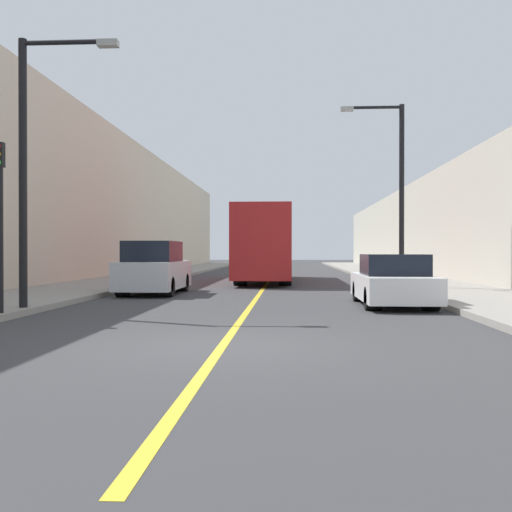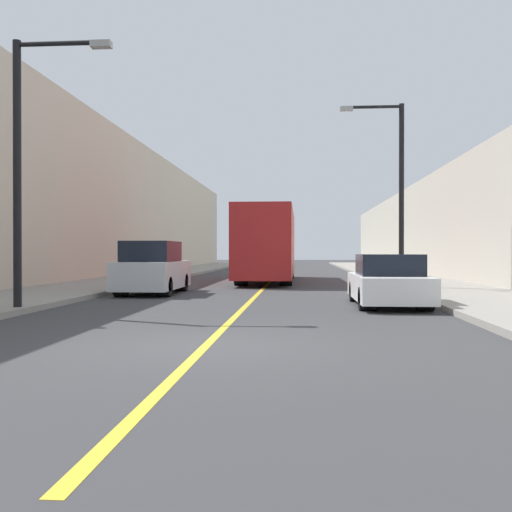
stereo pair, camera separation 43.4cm
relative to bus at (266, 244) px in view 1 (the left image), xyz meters
The scene contains 12 objects.
ground_plane 20.81m from the bus, 89.66° to the right, with size 200.00×200.00×0.00m, color #38383A.
sidewalk_left 11.75m from the bus, 126.96° to the left, with size 3.94×72.00×0.16m, color gray.
sidewalk_right 11.90m from the bus, 52.09° to the left, with size 3.94×72.00×0.16m, color gray.
building_row_left 14.57m from the bus, 139.73° to the left, with size 4.00×72.00×8.81m, color beige.
building_row_right 14.58m from the bus, 39.65° to the left, with size 4.00×72.00×6.06m, color #B7B2A3.
road_center_line 9.47m from the bus, 89.25° to the left, with size 0.16×72.00×0.01m, color gold.
bus is the anchor object (origin of this frame).
parked_suv_left 9.87m from the bus, 111.86° to the right, with size 1.92×4.56×1.89m.
car_right_near 14.03m from the bus, 72.99° to the right, with size 1.88×4.57×1.45m.
street_lamp_left 16.93m from the bus, 107.58° to the right, with size 2.47×0.24×6.55m.
street_lamp_right 8.90m from the bus, 51.66° to the right, with size 2.47×0.24×7.09m.
traffic_light 18.13m from the bus, 106.70° to the right, with size 0.16×0.18×3.79m.
Camera 1 is at (1.08, -9.57, 1.52)m, focal length 42.00 mm.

